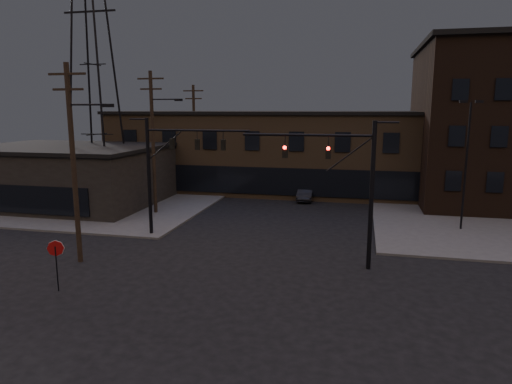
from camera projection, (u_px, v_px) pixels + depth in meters
ground at (231, 289)px, 21.98m from camera, size 140.00×140.00×0.00m
sidewalk_nw at (88, 191)px, 47.93m from camera, size 30.00×30.00×0.15m
building_row at (304, 153)px, 48.08m from camera, size 40.00×12.00×8.00m
building_left at (68, 177)px, 41.30m from camera, size 16.00×12.00×5.00m
traffic_signal_near at (350, 179)px, 24.21m from camera, size 7.12×0.24×8.00m
traffic_signal_far at (166, 163)px, 30.23m from camera, size 7.12×0.24×8.00m
stop_sign at (56, 254)px, 21.52m from camera, size 0.72×0.33×2.48m
utility_pole_near at (74, 159)px, 24.93m from camera, size 3.70×0.28×11.00m
utility_pole_mid at (154, 140)px, 36.60m from camera, size 3.70×0.28×11.50m
utility_pole_far at (194, 135)px, 48.40m from camera, size 2.20×0.28×11.00m
transmission_tower at (93, 64)px, 40.96m from camera, size 7.00×7.00×25.00m
lot_light_a at (467, 154)px, 31.51m from camera, size 1.50×0.28×9.14m
parked_car_lot_a at (487, 200)px, 38.90m from camera, size 4.79×3.02×1.52m
parked_car_lot_b at (451, 194)px, 41.81m from camera, size 5.27×2.67×1.47m
car_crossing at (305, 193)px, 43.14m from camera, size 1.56×4.09×1.33m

